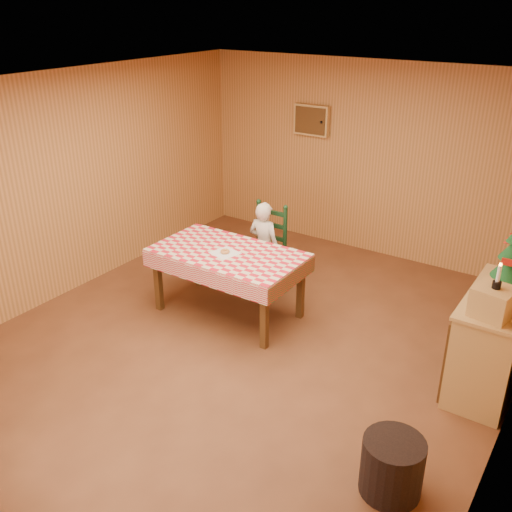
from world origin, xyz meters
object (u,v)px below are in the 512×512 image
Objects in this scene: crate at (493,302)px; storage_bin at (392,466)px; seated_child at (264,247)px; shelf_unit at (492,340)px; ladder_chair at (266,250)px; dining_table at (228,258)px.

storage_bin is at bearing -101.36° from crate.
shelf_unit is (2.76, -0.45, -0.10)m from seated_child.
crate is at bearing -18.22° from ladder_chair.
crate is at bearing 78.64° from storage_bin.
storage_bin is (2.50, -1.43, -0.46)m from dining_table.
seated_child is at bearing 170.65° from shelf_unit.
ladder_chair is 2.80m from shelf_unit.
shelf_unit is at bearing 5.72° from dining_table.
ladder_chair is 2.39× the size of storage_bin.
ladder_chair is at bearing 90.00° from dining_table.
ladder_chair is at bearing -90.00° from seated_child.
dining_table is 2.79m from crate.
seated_child reaches higher than dining_table.
crate is at bearing 162.85° from seated_child.
seated_child is 3.75× the size of crate.
shelf_unit is 1.74m from storage_bin.
seated_child reaches higher than shelf_unit.
crate is (2.77, -0.85, 0.49)m from seated_child.
storage_bin is (-0.25, -1.71, -0.24)m from shelf_unit.
crate reaches higher than shelf_unit.
ladder_chair reaches higher than shelf_unit.
crate is at bearing -88.77° from shelf_unit.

